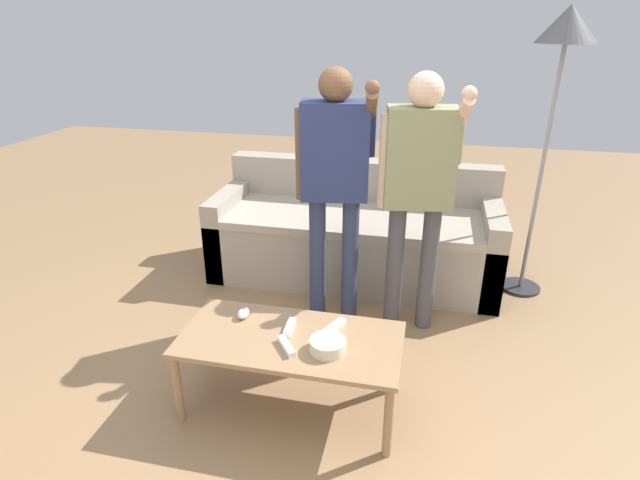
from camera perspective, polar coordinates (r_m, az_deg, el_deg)
ground_plane at (r=2.89m, az=-0.10°, el=-15.93°), size 12.00×12.00×0.00m
couch at (r=3.90m, az=4.00°, el=0.50°), size 2.12×0.85×0.82m
coffee_table at (r=2.55m, az=-3.33°, el=-11.82°), size 1.09×0.52×0.41m
snack_bowl at (r=2.41m, az=0.88°, el=-11.81°), size 0.17×0.17×0.06m
game_remote_nunchuk at (r=2.68m, az=-8.65°, el=-8.19°), size 0.06×0.09×0.05m
floor_lamp at (r=3.61m, az=25.92°, el=19.10°), size 0.36×0.36×1.92m
player_center at (r=3.05m, az=1.68°, el=7.86°), size 0.50×0.32×1.60m
player_right at (r=2.99m, az=11.10°, el=6.93°), size 0.49×0.31×1.59m
game_remote_wand_near at (r=2.56m, az=1.59°, el=-9.81°), size 0.10×0.16×0.03m
game_remote_wand_far at (r=2.44m, az=-3.84°, el=-11.87°), size 0.12×0.15×0.03m
game_remote_wand_spare at (r=2.57m, az=-3.45°, el=-9.81°), size 0.04×0.15×0.03m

